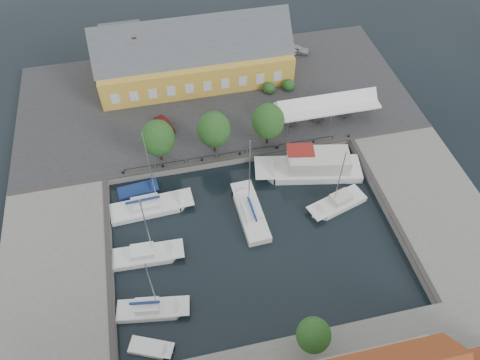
{
  "coord_description": "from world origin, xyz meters",
  "views": [
    {
      "loc": [
        -8.08,
        -30.22,
        45.26
      ],
      "look_at": [
        0.0,
        6.0,
        1.5
      ],
      "focal_mm": 35.0,
      "sensor_mm": 36.0,
      "label": 1
    }
  ],
  "objects_px": {
    "center_sailboat": "(251,214)",
    "west_boat_c": "(147,256)",
    "warehouse": "(190,57)",
    "tent_canopy": "(327,105)",
    "east_boat_b": "(338,204)",
    "car_red": "(164,125)",
    "launch_nw": "(137,191)",
    "car_silver": "(297,49)",
    "west_boat_a": "(150,208)",
    "trawler": "(312,167)",
    "launch_sw": "(151,348)",
    "west_boat_d": "(151,310)"
  },
  "relations": [
    {
      "from": "tent_canopy",
      "to": "west_boat_c",
      "type": "distance_m",
      "value": 30.96
    },
    {
      "from": "tent_canopy",
      "to": "car_silver",
      "type": "xyz_separation_m",
      "value": [
        0.86,
        16.21,
        -2.01
      ]
    },
    {
      "from": "tent_canopy",
      "to": "west_boat_c",
      "type": "height_order",
      "value": "west_boat_c"
    },
    {
      "from": "warehouse",
      "to": "car_red",
      "type": "height_order",
      "value": "warehouse"
    },
    {
      "from": "west_boat_a",
      "to": "launch_sw",
      "type": "distance_m",
      "value": 17.1
    },
    {
      "from": "warehouse",
      "to": "center_sailboat",
      "type": "xyz_separation_m",
      "value": [
        2.89,
        -26.9,
        -4.06
      ]
    },
    {
      "from": "west_boat_a",
      "to": "west_boat_c",
      "type": "relative_size",
      "value": 1.21
    },
    {
      "from": "tent_canopy",
      "to": "launch_nw",
      "type": "xyz_separation_m",
      "value": [
        -26.59,
        -6.33,
        -3.59
      ]
    },
    {
      "from": "center_sailboat",
      "to": "west_boat_c",
      "type": "height_order",
      "value": "center_sailboat"
    },
    {
      "from": "center_sailboat",
      "to": "trawler",
      "type": "distance_m",
      "value": 10.59
    },
    {
      "from": "tent_canopy",
      "to": "west_boat_c",
      "type": "bearing_deg",
      "value": -148.71
    },
    {
      "from": "warehouse",
      "to": "trawler",
      "type": "xyz_separation_m",
      "value": [
        12.16,
        -21.82,
        -3.41
      ]
    },
    {
      "from": "car_red",
      "to": "launch_nw",
      "type": "distance_m",
      "value": 10.81
    },
    {
      "from": "warehouse",
      "to": "east_boat_b",
      "type": "bearing_deg",
      "value": -63.81
    },
    {
      "from": "warehouse",
      "to": "trawler",
      "type": "distance_m",
      "value": 25.21
    },
    {
      "from": "east_boat_b",
      "to": "tent_canopy",
      "type": "bearing_deg",
      "value": 77.56
    },
    {
      "from": "car_red",
      "to": "launch_nw",
      "type": "bearing_deg",
      "value": -138.74
    },
    {
      "from": "east_boat_b",
      "to": "west_boat_c",
      "type": "height_order",
      "value": "west_boat_c"
    },
    {
      "from": "warehouse",
      "to": "west_boat_d",
      "type": "bearing_deg",
      "value": -105.11
    },
    {
      "from": "center_sailboat",
      "to": "east_boat_b",
      "type": "bearing_deg",
      "value": -3.69
    },
    {
      "from": "car_silver",
      "to": "west_boat_d",
      "type": "xyz_separation_m",
      "value": [
        -27.27,
        -38.72,
        -1.4
      ]
    },
    {
      "from": "warehouse",
      "to": "car_red",
      "type": "bearing_deg",
      "value": -116.75
    },
    {
      "from": "warehouse",
      "to": "launch_nw",
      "type": "bearing_deg",
      "value": -116.33
    },
    {
      "from": "trawler",
      "to": "east_boat_b",
      "type": "height_order",
      "value": "east_boat_b"
    },
    {
      "from": "center_sailboat",
      "to": "launch_nw",
      "type": "distance_m",
      "value": 14.52
    },
    {
      "from": "car_red",
      "to": "launch_nw",
      "type": "relative_size",
      "value": 0.71
    },
    {
      "from": "west_boat_c",
      "to": "launch_sw",
      "type": "distance_m",
      "value": 10.43
    },
    {
      "from": "car_red",
      "to": "launch_sw",
      "type": "bearing_deg",
      "value": -122.38
    },
    {
      "from": "tent_canopy",
      "to": "west_boat_c",
      "type": "relative_size",
      "value": 1.3
    },
    {
      "from": "trawler",
      "to": "launch_nw",
      "type": "bearing_deg",
      "value": 175.79
    },
    {
      "from": "warehouse",
      "to": "trawler",
      "type": "bearing_deg",
      "value": -60.87
    },
    {
      "from": "center_sailboat",
      "to": "launch_nw",
      "type": "xyz_separation_m",
      "value": [
        -12.87,
        6.71,
        -0.27
      ]
    },
    {
      "from": "tent_canopy",
      "to": "center_sailboat",
      "type": "xyz_separation_m",
      "value": [
        -13.71,
        -13.04,
        -3.32
      ]
    },
    {
      "from": "tent_canopy",
      "to": "center_sailboat",
      "type": "distance_m",
      "value": 19.21
    },
    {
      "from": "warehouse",
      "to": "west_boat_a",
      "type": "relative_size",
      "value": 2.19
    },
    {
      "from": "west_boat_c",
      "to": "launch_sw",
      "type": "relative_size",
      "value": 2.34
    },
    {
      "from": "warehouse",
      "to": "center_sailboat",
      "type": "relative_size",
      "value": 2.31
    },
    {
      "from": "warehouse",
      "to": "launch_sw",
      "type": "xyz_separation_m",
      "value": [
        -10.29,
        -40.25,
        -4.34
      ]
    },
    {
      "from": "trawler",
      "to": "west_boat_c",
      "type": "xyz_separation_m",
      "value": [
        -21.85,
        -8.02,
        -0.76
      ]
    },
    {
      "from": "center_sailboat",
      "to": "warehouse",
      "type": "bearing_deg",
      "value": 96.12
    },
    {
      "from": "west_boat_a",
      "to": "launch_nw",
      "type": "xyz_separation_m",
      "value": [
        -1.27,
        3.04,
        -0.18
      ]
    },
    {
      "from": "car_silver",
      "to": "west_boat_c",
      "type": "xyz_separation_m",
      "value": [
        -27.15,
        -32.19,
        -1.41
      ]
    },
    {
      "from": "center_sailboat",
      "to": "launch_sw",
      "type": "height_order",
      "value": "center_sailboat"
    },
    {
      "from": "warehouse",
      "to": "launch_nw",
      "type": "height_order",
      "value": "warehouse"
    },
    {
      "from": "car_red",
      "to": "west_boat_a",
      "type": "xyz_separation_m",
      "value": [
        -3.4,
        -12.67,
        -1.34
      ]
    },
    {
      "from": "tent_canopy",
      "to": "center_sailboat",
      "type": "bearing_deg",
      "value": -136.44
    },
    {
      "from": "west_boat_a",
      "to": "tent_canopy",
      "type": "bearing_deg",
      "value": 20.31
    },
    {
      "from": "car_silver",
      "to": "west_boat_a",
      "type": "bearing_deg",
      "value": 157.14
    },
    {
      "from": "west_boat_c",
      "to": "west_boat_a",
      "type": "bearing_deg",
      "value": 81.55
    },
    {
      "from": "east_boat_b",
      "to": "west_boat_c",
      "type": "relative_size",
      "value": 0.96
    }
  ]
}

